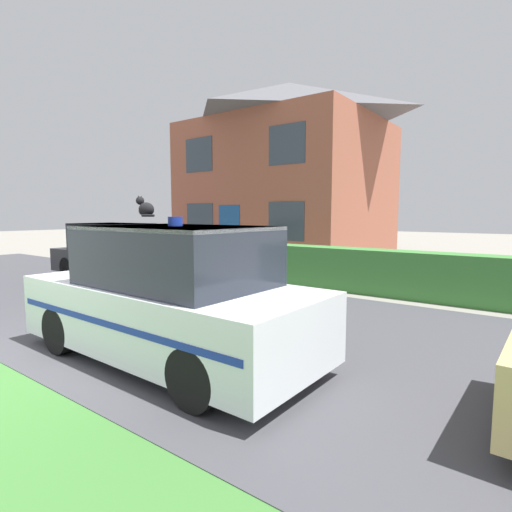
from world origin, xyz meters
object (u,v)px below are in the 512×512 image
(cat, at_px, (145,208))
(neighbour_car_far, at_px, (115,252))
(house_left, at_px, (288,169))
(police_car, at_px, (170,297))

(cat, distance_m, neighbour_car_far, 6.97)
(cat, bearing_deg, house_left, -83.42)
(police_car, distance_m, neighbour_car_far, 6.85)
(police_car, relative_size, neighbour_car_far, 1.02)
(house_left, bearing_deg, neighbour_car_far, -93.34)
(police_car, xyz_separation_m, cat, (-0.11, -0.25, 1.07))
(cat, height_order, neighbour_car_far, cat)
(police_car, bearing_deg, neighbour_car_far, -27.71)
(neighbour_car_far, bearing_deg, police_car, -30.90)
(neighbour_car_far, bearing_deg, house_left, 84.31)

